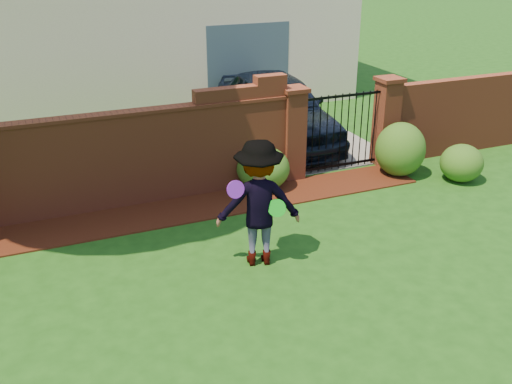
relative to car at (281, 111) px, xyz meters
name	(u,v)px	position (x,y,z in m)	size (l,w,h in m)	color
ground	(261,310)	(-3.09, -6.01, -0.82)	(80.00, 80.00, 0.01)	#194812
mulch_bed	(135,218)	(-4.04, -2.68, -0.80)	(11.10, 1.08, 0.03)	#341309
brick_wall	(61,166)	(-5.10, -2.01, 0.12)	(8.70, 0.31, 2.16)	brown
brick_wall_return	(461,115)	(3.51, -2.01, 0.04)	(4.00, 0.25, 1.70)	brown
pillar_left	(293,133)	(-0.69, -2.01, 0.15)	(0.50, 0.50, 1.88)	brown
pillar_right	(386,121)	(1.51, -2.01, 0.15)	(0.50, 0.50, 1.88)	brown
iron_gate	(341,132)	(0.41, -2.01, 0.04)	(1.78, 0.03, 1.60)	black
driveway	(263,120)	(0.41, 1.99, -0.81)	(3.20, 8.00, 0.01)	gray
car	(281,111)	(0.00, 0.00, 0.00)	(1.92, 4.76, 1.62)	black
shrub_left	(263,168)	(-1.44, -2.28, -0.39)	(1.03, 1.03, 0.84)	#215319
shrub_middle	(400,149)	(1.41, -2.71, -0.25)	(1.01, 1.01, 1.12)	#215319
shrub_right	(462,163)	(2.37, -3.45, -0.43)	(0.85, 0.85, 0.76)	#215319
man	(259,204)	(-2.64, -4.87, 0.15)	(1.25, 0.72, 1.93)	gray
frisbee_purple	(236,189)	(-3.04, -4.99, 0.51)	(0.26, 0.26, 0.02)	purple
frisbee_green	(277,208)	(-2.46, -5.11, 0.17)	(0.27, 0.27, 0.02)	green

